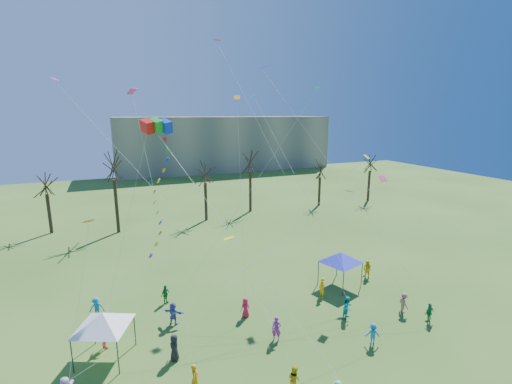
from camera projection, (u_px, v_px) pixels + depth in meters
name	position (u px, v px, depth m)	size (l,w,h in m)	color
distant_building	(225.00, 143.00, 101.85)	(60.00, 14.00, 15.00)	gray
bare_tree_row	(176.00, 175.00, 51.96)	(68.64, 9.07, 11.44)	black
big_box_kite	(164.00, 199.00, 23.14)	(4.65, 6.56, 18.09)	red
canopy_tent_white	(103.00, 320.00, 23.21)	(4.07, 4.07, 3.35)	#3F3F44
canopy_tent_blue	(341.00, 257.00, 33.34)	(4.21, 4.21, 3.31)	#3F3F44
festival_crowd	(240.00, 325.00, 25.98)	(27.22, 14.06, 1.84)	red
small_kites_aloft	(243.00, 142.00, 29.28)	(28.20, 18.15, 30.89)	#EE590C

